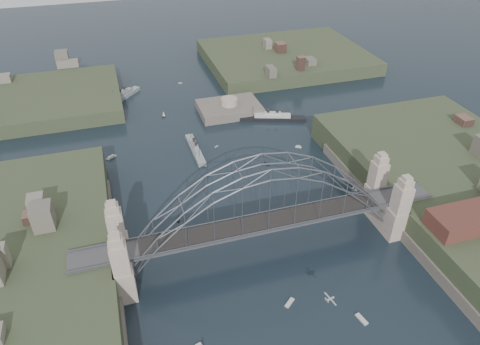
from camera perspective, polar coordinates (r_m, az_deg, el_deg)
name	(u,v)px	position (r m, az deg, el deg)	size (l,w,h in m)	color
ground	(263,249)	(105.32, 2.93, -9.85)	(500.00, 500.00, 0.00)	black
bridge	(264,209)	(97.08, 3.14, -4.66)	(84.00, 13.80, 24.60)	#444446
shore_east	(468,198)	(131.17, 27.30, -2.96)	(50.50, 90.00, 12.00)	#343E25
headland_nw	(38,106)	(182.72, -24.56, 7.82)	(60.00, 45.00, 9.00)	#343E25
headland_ne	(285,61)	(209.06, 5.85, 14.08)	(70.00, 55.00, 9.50)	#343E25
fort_island	(229,113)	(163.23, -1.37, 7.68)	(22.00, 16.00, 9.40)	#5E554C
wharf_shed	(473,218)	(110.80, 27.81, -5.19)	(20.00, 8.00, 4.00)	#592D26
naval_cruiser_near	(195,149)	(139.69, -5.77, 3.03)	(2.81, 18.42, 5.51)	#919799
naval_cruiser_far	(123,96)	(178.69, -14.81, 9.47)	(14.15, 15.38, 6.20)	#919799
ocean_liner	(272,118)	(157.62, 4.18, 7.05)	(22.74, 10.38, 5.64)	black
aeroplane	(329,299)	(86.79, 11.44, -15.69)	(1.89, 3.40, 0.50)	silver
small_boat_a	(179,218)	(114.20, -7.90, -5.87)	(1.66, 2.71, 0.45)	silver
small_boat_b	(267,164)	(133.50, 3.46, 1.15)	(1.08, 1.85, 0.45)	silver
small_boat_c	(290,303)	(95.17, 6.40, -16.33)	(2.62, 2.35, 0.45)	silver
small_boat_d	(298,147)	(142.46, 7.53, 3.31)	(1.96, 1.55, 1.43)	silver
small_boat_e	(111,157)	(141.64, -16.24, 1.90)	(3.26, 2.85, 1.43)	silver
small_boat_f	(216,147)	(141.69, -3.06, 3.33)	(1.40, 1.17, 0.45)	silver
small_boat_g	(362,319)	(95.25, 15.38, -17.75)	(1.53, 2.99, 0.45)	silver
small_boat_h	(164,114)	(161.68, -9.80, 7.39)	(1.57, 2.03, 2.38)	silver
small_boat_i	(355,190)	(126.23, 14.53, -2.21)	(0.89, 2.61, 1.43)	silver
small_boat_k	(180,83)	(188.04, -7.69, 11.33)	(1.73, 0.93, 0.45)	silver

